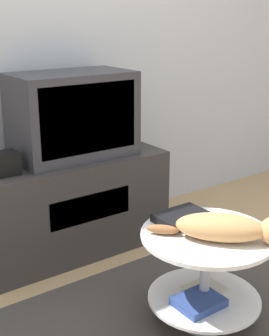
{
  "coord_description": "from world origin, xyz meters",
  "views": [
    {
      "loc": [
        -1.29,
        -1.21,
        1.33
      ],
      "look_at": [
        -0.04,
        0.54,
        0.63
      ],
      "focal_mm": 50.0,
      "sensor_mm": 36.0,
      "label": 1
    }
  ],
  "objects_px": {
    "speaker": "(6,163)",
    "dvd_box": "(182,217)",
    "cat": "(228,228)",
    "tv": "(73,115)"
  },
  "relations": [
    {
      "from": "speaker",
      "to": "cat",
      "type": "xyz_separation_m",
      "value": [
        0.54,
        -1.02,
        -0.11
      ]
    },
    {
      "from": "tv",
      "to": "cat",
      "type": "xyz_separation_m",
      "value": [
        0.11,
        -1.1,
        -0.29
      ]
    },
    {
      "from": "tv",
      "to": "speaker",
      "type": "xyz_separation_m",
      "value": [
        -0.43,
        -0.08,
        -0.18
      ]
    },
    {
      "from": "cat",
      "to": "tv",
      "type": "bearing_deg",
      "value": 141.78
    },
    {
      "from": "dvd_box",
      "to": "speaker",
      "type": "bearing_deg",
      "value": 123.7
    },
    {
      "from": "cat",
      "to": "speaker",
      "type": "bearing_deg",
      "value": 164.18
    },
    {
      "from": "speaker",
      "to": "cat",
      "type": "bearing_deg",
      "value": -62.07
    },
    {
      "from": "tv",
      "to": "dvd_box",
      "type": "bearing_deg",
      "value": -84.73
    },
    {
      "from": "dvd_box",
      "to": "cat",
      "type": "distance_m",
      "value": 0.25
    },
    {
      "from": "speaker",
      "to": "dvd_box",
      "type": "bearing_deg",
      "value": -56.3
    }
  ]
}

